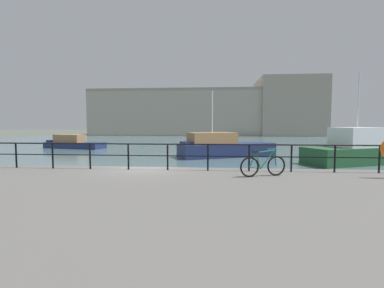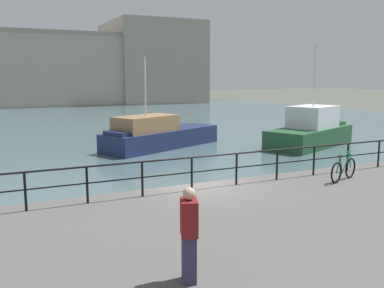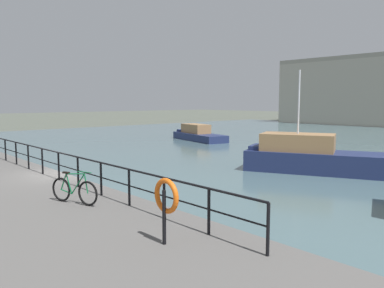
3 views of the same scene
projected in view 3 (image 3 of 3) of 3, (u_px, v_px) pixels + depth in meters
The scene contains 7 objects.
ground_plane at pixel (67, 199), 16.16m from camera, with size 240.00×240.00×0.00m, color #4C5147.
water_basin at pixel (377, 145), 36.18m from camera, with size 80.00×60.00×0.01m, color #476066.
moored_green_narrowboat at pixel (198, 134), 40.31m from camera, with size 7.67×3.79×1.65m.
moored_small_launch at pixel (316, 157), 22.15m from camera, with size 8.98×5.99×5.83m.
quay_railing at pixel (50, 158), 15.24m from camera, with size 21.19×0.07×1.08m.
parked_bicycle at pixel (74, 190), 11.28m from camera, with size 1.69×0.65×0.98m.
life_ring_stand at pixel (166, 198), 8.04m from camera, with size 0.75×0.16×1.40m.
Camera 3 is at (15.26, -6.65, 4.08)m, focal length 36.31 mm.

